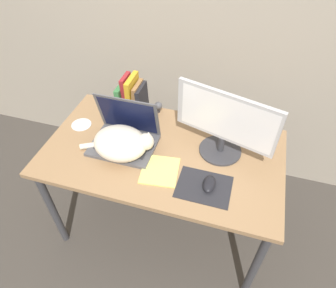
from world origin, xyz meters
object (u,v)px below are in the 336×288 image
object	(u,v)px
cat	(122,143)
cd_disc	(81,125)
computer_mouse	(209,184)
external_monitor	(225,123)
laptop	(125,136)
book_row	(132,97)
webcam	(158,106)
notepad	(160,171)

from	to	relation	value
cat	cd_disc	world-z (taller)	cat
computer_mouse	cd_disc	distance (m)	0.87
cat	external_monitor	xyz separation A→B (m)	(0.51, 0.17, 0.13)
laptop	computer_mouse	world-z (taller)	laptop
book_row	external_monitor	bearing A→B (deg)	-18.57
cd_disc	cat	bearing A→B (deg)	-23.59
cd_disc	webcam	bearing A→B (deg)	31.78
webcam	cd_disc	size ratio (longest dim) A/B	0.62
book_row	notepad	xyz separation A→B (m)	(0.32, -0.44, -0.11)
computer_mouse	cd_disc	size ratio (longest dim) A/B	0.92
book_row	laptop	bearing A→B (deg)	-77.12
cat	external_monitor	distance (m)	0.55
cat	book_row	distance (m)	0.38
cd_disc	computer_mouse	bearing A→B (deg)	-16.12
laptop	computer_mouse	size ratio (longest dim) A/B	3.23
cat	cd_disc	size ratio (longest dim) A/B	3.51
laptop	computer_mouse	bearing A→B (deg)	-18.45
computer_mouse	webcam	world-z (taller)	webcam
laptop	notepad	world-z (taller)	laptop
cd_disc	laptop	bearing A→B (deg)	-12.25
laptop	computer_mouse	xyz separation A→B (m)	(0.52, -0.17, -0.03)
cat	external_monitor	size ratio (longest dim) A/B	0.79
laptop	external_monitor	bearing A→B (deg)	9.52
laptop	webcam	bearing A→B (deg)	74.15
webcam	cd_disc	bearing A→B (deg)	-148.22
cat	cd_disc	bearing A→B (deg)	156.41
cat	external_monitor	world-z (taller)	external_monitor
external_monitor	cd_disc	distance (m)	0.87
book_row	notepad	bearing A→B (deg)	-53.81
cat	laptop	bearing A→B (deg)	101.66
external_monitor	cd_disc	xyz separation A→B (m)	(-0.85, -0.02, -0.20)
cat	book_row	size ratio (longest dim) A/B	1.68
external_monitor	cd_disc	world-z (taller)	external_monitor
external_monitor	book_row	xyz separation A→B (m)	(-0.59, 0.20, -0.09)
laptop	book_row	size ratio (longest dim) A/B	1.43
webcam	laptop	bearing A→B (deg)	-105.85
external_monitor	book_row	world-z (taller)	external_monitor
book_row	cd_disc	xyz separation A→B (m)	(-0.25, -0.22, -0.11)
cat	notepad	world-z (taller)	cat
notepad	cd_disc	size ratio (longest dim) A/B	1.85
laptop	computer_mouse	distance (m)	0.55
webcam	notepad	bearing A→B (deg)	-71.30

